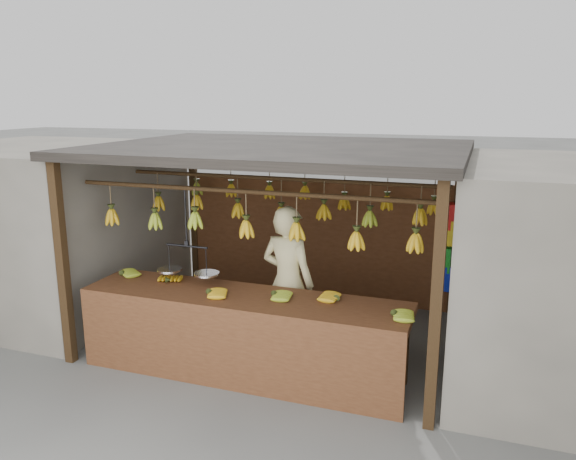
% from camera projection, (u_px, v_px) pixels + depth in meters
% --- Properties ---
extents(ground, '(80.00, 80.00, 0.00)m').
position_uv_depth(ground, '(280.00, 334.00, 7.17)').
color(ground, '#5B5B57').
extents(stall, '(4.30, 3.30, 2.40)m').
position_uv_depth(stall, '(289.00, 177.00, 7.02)').
color(stall, black).
rests_on(stall, ground).
extents(neighbor_left, '(3.00, 3.00, 2.30)m').
position_uv_depth(neighbor_left, '(45.00, 226.00, 8.07)').
color(neighbor_left, slate).
rests_on(neighbor_left, ground).
extents(counter, '(3.55, 0.81, 0.96)m').
position_uv_depth(counter, '(239.00, 317.00, 5.88)').
color(counter, '#57301A').
rests_on(counter, ground).
extents(hanging_bananas, '(3.58, 2.24, 0.38)m').
position_uv_depth(hanging_bananas, '(280.00, 210.00, 6.80)').
color(hanging_bananas, gold).
rests_on(hanging_bananas, ground).
extents(balance_scale, '(0.73, 0.27, 0.96)m').
position_uv_depth(balance_scale, '(188.00, 267.00, 6.23)').
color(balance_scale, black).
rests_on(balance_scale, ground).
extents(vendor, '(0.73, 0.55, 1.78)m').
position_uv_depth(vendor, '(288.00, 282.00, 6.39)').
color(vendor, beige).
rests_on(vendor, ground).
extents(bag_bundles, '(0.08, 0.26, 1.19)m').
position_uv_depth(bag_bundles, '(449.00, 246.00, 7.55)').
color(bag_bundles, red).
rests_on(bag_bundles, ground).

